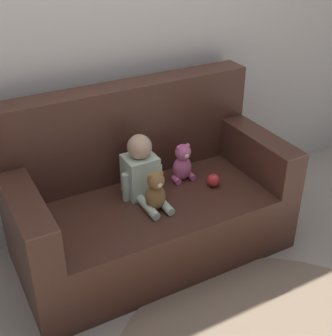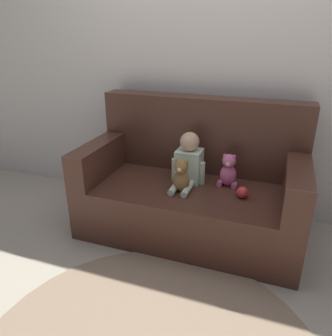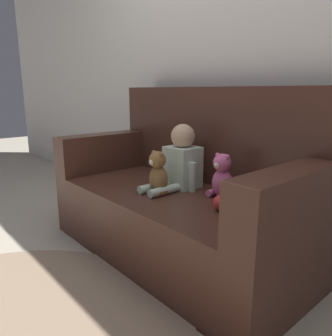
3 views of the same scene
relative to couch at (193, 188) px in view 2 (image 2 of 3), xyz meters
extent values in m
plane|color=#B7AD99|center=(0.00, -0.07, -0.34)|extent=(12.00, 12.00, 0.00)
cube|color=silver|center=(0.00, 0.42, 0.96)|extent=(8.00, 0.05, 2.60)
cube|color=#47281E|center=(0.00, -0.07, -0.14)|extent=(1.62, 0.82, 0.40)
cube|color=#47281E|center=(0.00, 0.25, 0.36)|extent=(1.62, 0.18, 0.60)
cube|color=#47281E|center=(-0.73, -0.07, 0.19)|extent=(0.16, 0.82, 0.27)
cube|color=#47281E|center=(0.73, -0.07, 0.19)|extent=(0.16, 0.82, 0.27)
cube|color=silver|center=(-0.03, 0.00, 0.18)|extent=(0.19, 0.17, 0.25)
sphere|color=tan|center=(-0.03, 0.00, 0.37)|extent=(0.14, 0.14, 0.14)
cylinder|color=silver|center=(-0.08, -0.19, 0.08)|extent=(0.05, 0.21, 0.05)
cylinder|color=silver|center=(0.01, -0.19, 0.08)|extent=(0.05, 0.21, 0.05)
cylinder|color=silver|center=(-0.14, -0.03, 0.15)|extent=(0.04, 0.04, 0.17)
cylinder|color=silver|center=(0.07, -0.03, 0.15)|extent=(0.04, 0.04, 0.17)
ellipsoid|color=olive|center=(-0.03, -0.19, 0.14)|extent=(0.12, 0.10, 0.16)
sphere|color=olive|center=(-0.03, -0.20, 0.25)|extent=(0.10, 0.10, 0.10)
sphere|color=olive|center=(-0.07, -0.20, 0.29)|extent=(0.03, 0.03, 0.03)
sphere|color=olive|center=(0.00, -0.20, 0.29)|extent=(0.03, 0.03, 0.03)
sphere|color=beige|center=(-0.03, -0.24, 0.25)|extent=(0.03, 0.03, 0.03)
cylinder|color=olive|center=(-0.09, -0.21, 0.08)|extent=(0.04, 0.06, 0.04)
cylinder|color=olive|center=(0.02, -0.21, 0.08)|extent=(0.04, 0.06, 0.04)
ellipsoid|color=#DB6699|center=(0.26, 0.01, 0.14)|extent=(0.12, 0.10, 0.16)
sphere|color=#DB6699|center=(0.26, 0.01, 0.26)|extent=(0.10, 0.10, 0.10)
sphere|color=#DB6699|center=(0.23, 0.01, 0.29)|extent=(0.03, 0.03, 0.03)
sphere|color=#DB6699|center=(0.29, 0.01, 0.29)|extent=(0.03, 0.03, 0.03)
sphere|color=beige|center=(0.26, -0.03, 0.25)|extent=(0.03, 0.03, 0.03)
cylinder|color=#DB6699|center=(0.21, -0.01, 0.08)|extent=(0.04, 0.06, 0.04)
cylinder|color=#DB6699|center=(0.31, -0.01, 0.08)|extent=(0.04, 0.06, 0.04)
sphere|color=red|center=(0.39, -0.15, 0.10)|extent=(0.08, 0.08, 0.08)
camera|label=1|loc=(-1.03, -2.14, 1.61)|focal=50.00mm
camera|label=2|loc=(0.57, -2.21, 1.12)|focal=35.00mm
camera|label=3|loc=(1.35, -1.35, 0.63)|focal=35.00mm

